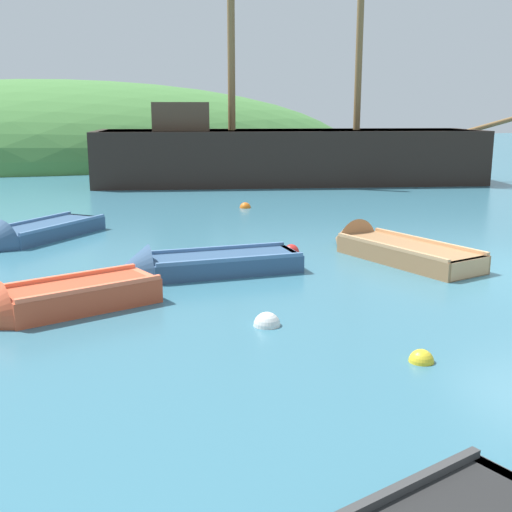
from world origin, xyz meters
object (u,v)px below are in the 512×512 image
(rowboat_portside, at_px, (28,237))
(rowboat_outer_left, at_px, (55,304))
(buoy_yellow, at_px, (421,362))
(sailing_ship, at_px, (285,162))
(buoy_red, at_px, (291,252))
(buoy_white, at_px, (267,325))
(rowboat_center, at_px, (386,251))
(rowboat_outer_right, at_px, (194,269))
(buoy_orange, at_px, (245,208))

(rowboat_portside, bearing_deg, rowboat_outer_left, 48.24)
(rowboat_portside, xyz_separation_m, buoy_yellow, (4.70, -9.19, -0.10))
(sailing_ship, bearing_deg, buoy_red, -97.32)
(buoy_white, bearing_deg, rowboat_outer_left, 151.49)
(rowboat_portside, relative_size, rowboat_center, 0.87)
(rowboat_outer_left, xyz_separation_m, rowboat_portside, (-0.49, 5.78, -0.04))
(sailing_ship, bearing_deg, rowboat_outer_right, -104.20)
(rowboat_outer_right, height_order, buoy_white, rowboat_outer_right)
(rowboat_outer_left, xyz_separation_m, buoy_orange, (5.84, 9.18, -0.14))
(rowboat_outer_right, xyz_separation_m, rowboat_portside, (-3.01, 4.17, -0.01))
(buoy_orange, xyz_separation_m, buoy_red, (-0.92, -6.35, 0.00))
(rowboat_center, relative_size, buoy_yellow, 12.73)
(rowboat_center, bearing_deg, sailing_ship, -26.64)
(buoy_yellow, xyz_separation_m, buoy_red, (0.71, 6.23, 0.00))
(sailing_ship, bearing_deg, rowboat_portside, -123.52)
(rowboat_portside, bearing_deg, buoy_white, 67.91)
(rowboat_outer_left, height_order, buoy_red, rowboat_outer_left)
(rowboat_outer_right, bearing_deg, buoy_yellow, 108.58)
(rowboat_portside, bearing_deg, buoy_orange, 161.54)
(rowboat_portside, bearing_deg, sailing_ship, 177.10)
(rowboat_portside, xyz_separation_m, buoy_orange, (6.33, 3.39, -0.10))
(rowboat_outer_right, height_order, rowboat_center, rowboat_center)
(rowboat_center, xyz_separation_m, buoy_red, (-1.73, 1.01, -0.12))
(buoy_white, xyz_separation_m, buoy_red, (2.07, 4.38, 0.00))
(buoy_yellow, xyz_separation_m, buoy_orange, (1.63, 12.58, 0.00))
(rowboat_portside, height_order, buoy_orange, rowboat_portside)
(buoy_white, bearing_deg, buoy_red, 64.70)
(buoy_orange, bearing_deg, buoy_yellow, -97.39)
(buoy_white, xyz_separation_m, buoy_orange, (2.99, 10.73, 0.00))
(rowboat_outer_left, distance_m, buoy_yellow, 5.42)
(rowboat_outer_right, relative_size, buoy_white, 9.05)
(sailing_ship, height_order, rowboat_portside, sailing_ship)
(sailing_ship, distance_m, rowboat_outer_left, 18.05)
(rowboat_outer_left, relative_size, buoy_red, 9.04)
(sailing_ship, height_order, rowboat_outer_right, sailing_ship)
(sailing_ship, distance_m, rowboat_portside, 13.85)
(sailing_ship, bearing_deg, rowboat_center, -89.10)
(rowboat_outer_left, bearing_deg, rowboat_outer_right, -165.95)
(rowboat_portside, relative_size, buoy_orange, 9.82)
(buoy_white, height_order, buoy_red, buoy_white)
(rowboat_outer_right, bearing_deg, buoy_orange, -113.85)
(rowboat_portside, relative_size, buoy_red, 10.10)
(rowboat_portside, distance_m, rowboat_center, 8.18)
(sailing_ship, relative_size, buoy_red, 54.33)
(rowboat_center, height_order, buoy_orange, rowboat_center)
(rowboat_outer_right, relative_size, buoy_orange, 10.12)
(rowboat_outer_right, xyz_separation_m, buoy_yellow, (1.70, -5.01, -0.11))
(rowboat_outer_right, distance_m, rowboat_center, 4.15)
(buoy_red, bearing_deg, sailing_ship, 69.94)
(rowboat_center, bearing_deg, rowboat_outer_left, 90.44)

